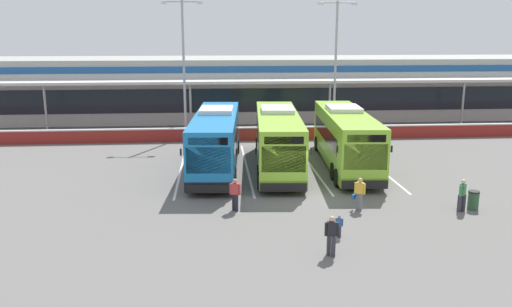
% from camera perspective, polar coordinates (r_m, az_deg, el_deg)
% --- Properties ---
extents(ground_plane, '(200.00, 200.00, 0.00)m').
position_cam_1_polar(ground_plane, '(27.89, 4.09, -4.54)').
color(ground_plane, '#605E5B').
extents(terminal_building, '(70.00, 13.00, 6.00)m').
position_cam_1_polar(terminal_building, '(53.60, -0.20, 7.31)').
color(terminal_building, '#B7B7B2').
rests_on(terminal_building, ground).
extents(red_barrier_wall, '(60.00, 0.40, 1.10)m').
position_cam_1_polar(red_barrier_wall, '(41.72, 1.12, 2.22)').
color(red_barrier_wall, maroon).
rests_on(red_barrier_wall, ground).
extents(coach_bus_leftmost, '(3.61, 12.30, 3.78)m').
position_cam_1_polar(coach_bus_leftmost, '(32.68, -4.42, 1.33)').
color(coach_bus_leftmost, '#1972B7').
rests_on(coach_bus_leftmost, ground).
extents(coach_bus_left_centre, '(3.61, 12.30, 3.78)m').
position_cam_1_polar(coach_bus_left_centre, '(32.84, 2.42, 1.42)').
color(coach_bus_left_centre, '#8CC633').
rests_on(coach_bus_left_centre, ground).
extents(coach_bus_centre, '(3.61, 12.30, 3.78)m').
position_cam_1_polar(coach_bus_centre, '(33.79, 9.79, 1.57)').
color(coach_bus_centre, '#8CC633').
rests_on(coach_bus_centre, ground).
extents(bay_stripe_far_west, '(0.14, 13.00, 0.01)m').
position_cam_1_polar(bay_stripe_far_west, '(33.42, -8.23, -1.64)').
color(bay_stripe_far_west, silver).
rests_on(bay_stripe_far_west, ground).
extents(bay_stripe_west, '(0.14, 13.00, 0.01)m').
position_cam_1_polar(bay_stripe_west, '(33.41, -1.02, -1.51)').
color(bay_stripe_west, silver).
rests_on(bay_stripe_west, ground).
extents(bay_stripe_mid_west, '(0.14, 13.00, 0.01)m').
position_cam_1_polar(bay_stripe_mid_west, '(33.92, 6.08, -1.36)').
color(bay_stripe_mid_west, silver).
rests_on(bay_stripe_mid_west, ground).
extents(bay_stripe_centre, '(0.14, 13.00, 0.01)m').
position_cam_1_polar(bay_stripe_centre, '(34.93, 12.87, -1.19)').
color(bay_stripe_centre, silver).
rests_on(bay_stripe_centre, ground).
extents(pedestrian_with_handbag, '(0.61, 0.53, 1.62)m').
position_cam_1_polar(pedestrian_with_handbag, '(25.74, 11.30, -4.29)').
color(pedestrian_with_handbag, slate).
rests_on(pedestrian_with_handbag, ground).
extents(pedestrian_in_dark_coat, '(0.54, 0.32, 1.62)m').
position_cam_1_polar(pedestrian_in_dark_coat, '(20.41, 8.29, -8.80)').
color(pedestrian_in_dark_coat, '#33333D').
rests_on(pedestrian_in_dark_coat, ground).
extents(pedestrian_child, '(0.33, 0.24, 1.00)m').
position_cam_1_polar(pedestrian_child, '(22.33, 9.13, -7.78)').
color(pedestrian_child, '#33333D').
rests_on(pedestrian_child, ground).
extents(pedestrian_near_bin, '(0.54, 0.36, 1.62)m').
position_cam_1_polar(pedestrian_near_bin, '(25.12, -2.32, -4.43)').
color(pedestrian_near_bin, black).
rests_on(pedestrian_near_bin, ground).
extents(pedestrian_approaching_bus, '(0.45, 0.44, 1.62)m').
position_cam_1_polar(pedestrian_approaching_bus, '(26.91, 21.74, -4.18)').
color(pedestrian_approaching_bus, '#33333D').
rests_on(pedestrian_approaching_bus, ground).
extents(lamp_post_west, '(3.24, 0.28, 11.00)m').
position_cam_1_polar(lamp_post_west, '(42.88, -7.96, 10.12)').
color(lamp_post_west, '#9E9EA3').
rests_on(lamp_post_west, ground).
extents(lamp_post_centre, '(3.24, 0.28, 11.00)m').
position_cam_1_polar(lamp_post_centre, '(44.46, 8.75, 10.20)').
color(lamp_post_centre, '#9E9EA3').
rests_on(lamp_post_centre, ground).
extents(litter_bin, '(0.54, 0.54, 0.93)m').
position_cam_1_polar(litter_bin, '(27.59, 22.79, -4.74)').
color(litter_bin, '#2D5133').
rests_on(litter_bin, ground).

